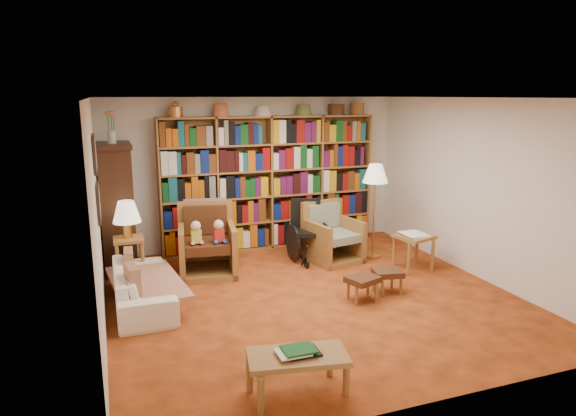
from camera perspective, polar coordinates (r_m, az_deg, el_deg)
name	(u,v)px	position (r m, az deg, el deg)	size (l,w,h in m)	color
floor	(311,296)	(6.70, 2.62, -9.78)	(5.00, 5.00, 0.00)	#B84B1C
ceiling	(314,98)	(6.20, 2.86, 12.13)	(5.00, 5.00, 0.00)	silver
wall_back	(255,173)	(8.66, -3.66, 3.91)	(5.00, 5.00, 0.00)	silver
wall_front	(435,262)	(4.21, 16.00, -5.78)	(5.00, 5.00, 0.00)	silver
wall_left	(97,217)	(5.86, -20.45, -0.99)	(5.00, 5.00, 0.00)	silver
wall_right	(478,189)	(7.64, 20.33, 2.00)	(5.00, 5.00, 0.00)	silver
bookshelf	(270,178)	(8.57, -2.04, 3.30)	(3.60, 0.30, 2.42)	#A27532
curio_cabinet	(117,206)	(7.88, -18.50, 0.24)	(0.50, 0.95, 2.40)	#32180D
framed_pictures	(97,179)	(6.09, -20.51, 3.08)	(0.03, 0.52, 0.97)	black
sofa	(143,286)	(6.60, -15.83, -8.34)	(0.66, 1.68, 0.49)	white
sofa_throw	(147,281)	(6.58, -15.42, -7.86)	(0.79, 1.47, 0.04)	#C1A98D
cushion_left	(129,263)	(6.85, -17.25, -5.82)	(0.11, 0.35, 0.35)	maroon
cushion_right	(132,281)	(6.19, -16.90, -7.77)	(0.12, 0.36, 0.36)	maroon
side_table_lamp	(129,250)	(7.32, -17.23, -4.53)	(0.40, 0.40, 0.64)	#A27532
table_lamp	(127,213)	(7.19, -17.50, -0.54)	(0.37, 0.37, 0.51)	#BD863C
armchair_leather	(206,244)	(7.56, -9.12, -3.98)	(0.92, 0.96, 1.03)	#A27532
armchair_sage	(331,238)	(8.06, 4.75, -3.33)	(0.87, 0.89, 0.91)	#A27532
wheelchair	(309,233)	(8.01, 2.31, -2.75)	(0.59, 0.76, 0.95)	black
floor_lamp	(375,177)	(8.05, 9.68, 3.38)	(0.40, 0.40, 1.49)	#BD863C
side_table_papers	(414,241)	(7.77, 13.79, -3.57)	(0.59, 0.59, 0.55)	#A27532
footstool_a	(363,281)	(6.54, 8.29, -8.04)	(0.46, 0.42, 0.32)	#4A2913
footstool_b	(388,274)	(6.84, 11.01, -7.23)	(0.42, 0.38, 0.31)	#4A2913
coffee_table	(298,360)	(4.57, 1.08, -16.50)	(0.92, 0.58, 0.42)	#A27532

